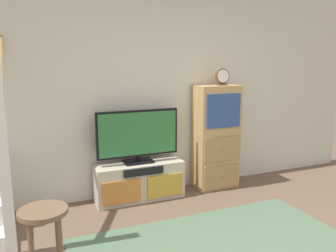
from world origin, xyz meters
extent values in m
cube|color=beige|center=(0.00, 2.46, 1.35)|extent=(6.40, 0.12, 2.70)
cube|color=#BCB29E|center=(-0.30, 2.20, 0.23)|extent=(1.10, 0.36, 0.47)
cube|color=#BC7533|center=(-0.58, 2.01, 0.20)|extent=(0.46, 0.02, 0.28)
cube|color=#B79333|center=(-0.02, 2.01, 0.20)|extent=(0.46, 0.02, 0.28)
cube|color=black|center=(-0.30, 2.01, 0.41)|extent=(0.50, 0.02, 0.09)
cube|color=black|center=(-0.30, 2.22, 0.48)|extent=(0.36, 0.22, 0.02)
cylinder|color=black|center=(-0.30, 2.22, 0.52)|extent=(0.05, 0.05, 0.06)
cube|color=black|center=(-0.30, 2.22, 0.84)|extent=(1.03, 0.05, 0.58)
cube|color=#2D6B38|center=(-0.30, 2.19, 0.84)|extent=(0.98, 0.01, 0.53)
cube|color=tan|center=(0.80, 2.21, 0.70)|extent=(0.58, 0.34, 1.40)
cube|color=#9C7949|center=(0.80, 2.03, 0.19)|extent=(0.53, 0.02, 0.32)
sphere|color=olive|center=(0.80, 2.01, 0.19)|extent=(0.03, 0.03, 0.03)
cube|color=#9C7949|center=(0.80, 2.03, 0.58)|extent=(0.53, 0.02, 0.32)
sphere|color=olive|center=(0.80, 2.01, 0.58)|extent=(0.03, 0.03, 0.03)
cube|color=#2D4784|center=(0.80, 2.03, 1.08)|extent=(0.49, 0.02, 0.44)
cube|color=#4C3823|center=(0.86, 2.19, 1.41)|extent=(0.12, 0.08, 0.02)
cylinder|color=brown|center=(0.86, 2.19, 1.52)|extent=(0.20, 0.04, 0.20)
cylinder|color=silver|center=(0.86, 2.16, 1.52)|extent=(0.17, 0.01, 0.17)
cube|color=white|center=(-1.75, 1.40, 0.90)|extent=(0.09, 0.09, 1.80)
cylinder|color=brown|center=(-1.39, 0.77, 0.34)|extent=(0.04, 0.04, 0.67)
cylinder|color=brown|center=(-1.49, 0.68, 0.69)|extent=(0.34, 0.34, 0.03)
camera|label=1|loc=(-1.54, -1.70, 1.73)|focal=36.58mm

